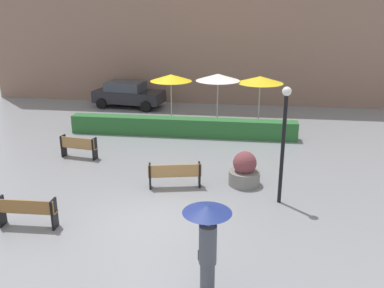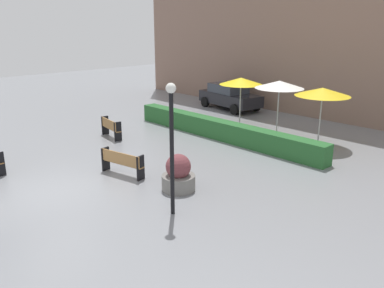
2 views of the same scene
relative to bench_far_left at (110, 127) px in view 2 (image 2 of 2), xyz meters
name	(u,v)px [view 2 (image 2 of 2)]	position (x,y,z in m)	size (l,w,h in m)	color
ground_plane	(55,191)	(4.14, -4.77, -0.53)	(60.00, 60.00, 0.00)	gray
bench_far_left	(110,127)	(0.00, 0.00, 0.00)	(1.60, 0.58, 0.90)	#9E7242
bench_mid_center	(122,161)	(4.45, -2.38, -0.01)	(1.85, 0.71, 0.88)	#9E7242
planter_pot	(178,175)	(6.82, -1.79, -0.01)	(1.10, 1.10, 1.22)	slate
lamp_post	(172,136)	(7.97, -3.04, 1.79)	(0.28, 0.28, 3.76)	black
patio_umbrella_yellow	(241,81)	(2.76, 6.19, 1.83)	(2.21, 2.21, 2.54)	silver
patio_umbrella_white	(279,85)	(5.25, 5.96, 1.95)	(2.28, 2.28, 2.66)	silver
patio_umbrella_yellow_far	(323,92)	(7.40, 6.06, 1.86)	(2.36, 2.36, 2.57)	silver
hedge_strip	(221,130)	(3.74, 3.63, -0.09)	(10.88, 0.70, 0.87)	#28602D
building_facade	(322,10)	(4.14, 11.23, 5.37)	(28.00, 1.20, 11.80)	#846656
parked_car	(230,96)	(-0.47, 9.05, 0.29)	(4.40, 2.43, 1.57)	black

